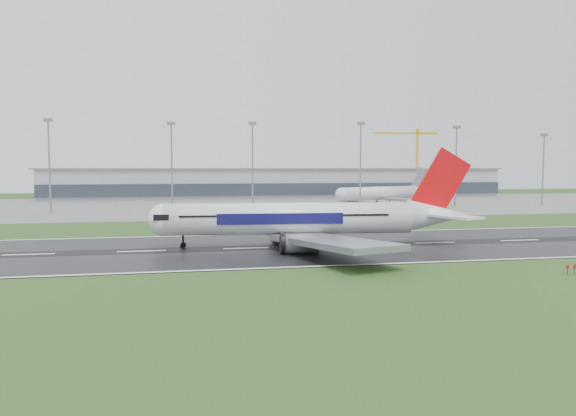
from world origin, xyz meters
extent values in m
plane|color=#244619|center=(0.00, 0.00, 0.00)|extent=(520.00, 520.00, 0.00)
cube|color=black|center=(0.00, 0.00, 0.05)|extent=(400.00, 45.00, 0.10)
cube|color=slate|center=(0.00, 125.00, 0.04)|extent=(400.00, 130.00, 0.08)
cube|color=#91939C|center=(0.00, 185.00, 7.50)|extent=(240.00, 36.00, 15.00)
cylinder|color=gray|center=(-98.18, 100.00, 16.08)|extent=(0.64, 0.64, 32.16)
cylinder|color=gray|center=(-55.69, 100.00, 15.80)|extent=(0.64, 0.64, 31.59)
cylinder|color=gray|center=(-25.61, 100.00, 16.05)|extent=(0.64, 0.64, 32.10)
cylinder|color=gray|center=(17.47, 100.00, 16.38)|extent=(0.64, 0.64, 32.77)
cylinder|color=gray|center=(58.53, 100.00, 15.96)|extent=(0.64, 0.64, 31.92)
cylinder|color=gray|center=(98.87, 100.00, 14.63)|extent=(0.64, 0.64, 29.26)
camera|label=1|loc=(-52.47, -105.38, 15.88)|focal=33.80mm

